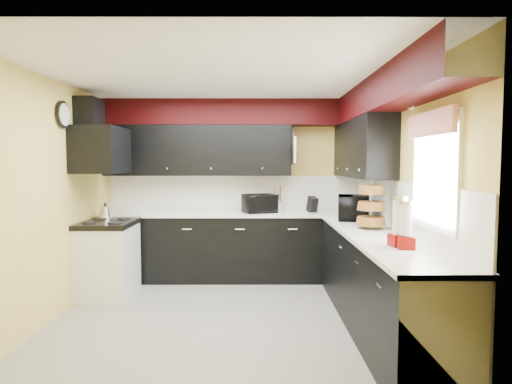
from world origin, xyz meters
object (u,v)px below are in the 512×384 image
utensil_crock (277,207)px  knife_block (312,205)px  toaster_oven (260,203)px  kettle (105,212)px  microwave (353,208)px

utensil_crock → knife_block: knife_block is taller
utensil_crock → toaster_oven: bearing=-174.3°
knife_block → kettle: bearing=167.4°
microwave → utensil_crock: size_ratio=3.80×
utensil_crock → kettle: bearing=-167.6°
utensil_crock → knife_block: (0.49, 0.01, 0.04)m
knife_block → utensil_crock: bearing=158.2°
knife_block → kettle: knife_block is taller
utensil_crock → knife_block: 0.49m
microwave → utensil_crock: microwave is taller
toaster_oven → microwave: size_ratio=0.83×
microwave → knife_block: (-0.40, 0.76, -0.04)m
microwave → knife_block: 0.86m
toaster_oven → microwave: bearing=-52.9°
utensil_crock → knife_block: bearing=1.2°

